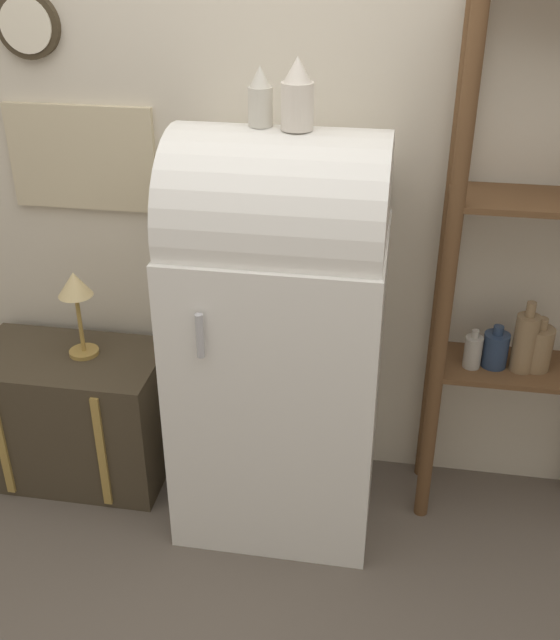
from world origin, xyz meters
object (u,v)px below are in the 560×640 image
(vase_left, at_px, (260,98))
(suitcase_trunk, at_px, (74,414))
(refrigerator, at_px, (280,332))
(vase_center, at_px, (297,96))
(desk_lamp, at_px, (76,294))

(vase_left, bearing_deg, suitcase_trunk, 176.78)
(refrigerator, xyz_separation_m, vase_center, (0.05, -0.01, 0.79))
(desk_lamp, bearing_deg, suitcase_trunk, -155.88)
(vase_left, bearing_deg, refrigerator, -9.49)
(vase_center, bearing_deg, suitcase_trunk, 175.78)
(vase_left, xyz_separation_m, desk_lamp, (-0.70, 0.07, -0.73))
(refrigerator, bearing_deg, vase_center, -12.59)
(refrigerator, bearing_deg, suitcase_trunk, 176.32)
(vase_left, relative_size, vase_center, 0.84)
(vase_left, bearing_deg, vase_center, -10.93)
(desk_lamp, bearing_deg, vase_center, -6.62)
(suitcase_trunk, xyz_separation_m, desk_lamp, (0.07, 0.03, 0.52))
(refrigerator, xyz_separation_m, suitcase_trunk, (-0.83, 0.05, -0.48))
(vase_center, height_order, desk_lamp, vase_center)
(refrigerator, distance_m, vase_left, 0.77)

